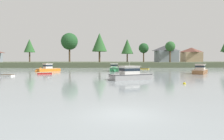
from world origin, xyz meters
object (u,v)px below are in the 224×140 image
object	(u,v)px
mooring_buoy_yellow	(184,84)
cruiser_green	(114,69)
dinghy_yellow	(145,69)
cruiser_grey	(126,76)
dinghy_red	(45,73)
cruiser_orange	(46,70)
dinghy_white	(7,76)
cruiser_wood	(201,71)

from	to	relation	value
mooring_buoy_yellow	cruiser_green	bearing A→B (deg)	103.29
dinghy_yellow	mooring_buoy_yellow	bearing A→B (deg)	-94.47
cruiser_grey	mooring_buoy_yellow	bearing A→B (deg)	-43.28
dinghy_yellow	dinghy_red	distance (m)	34.37
cruiser_grey	cruiser_orange	size ratio (longest dim) A/B	1.19
cruiser_green	dinghy_white	xyz separation A→B (m)	(-20.52, -16.83, -0.35)
dinghy_white	dinghy_red	world-z (taller)	dinghy_red
cruiser_grey	cruiser_wood	xyz separation A→B (m)	(18.16, 14.13, -0.04)
cruiser_orange	mooring_buoy_yellow	bearing A→B (deg)	-50.38
cruiser_wood	dinghy_red	distance (m)	34.18
dinghy_red	dinghy_white	bearing A→B (deg)	-131.12
cruiser_grey	cruiser_wood	size ratio (longest dim) A/B	0.99
cruiser_green	dinghy_white	size ratio (longest dim) A/B	2.57
cruiser_grey	dinghy_red	xyz separation A→B (m)	(-16.01, 13.41, -0.36)
cruiser_green	dinghy_red	xyz separation A→B (m)	(-15.36, -10.92, -0.34)
cruiser_green	dinghy_yellow	size ratio (longest dim) A/B	2.24
cruiser_wood	mooring_buoy_yellow	distance (m)	23.39
cruiser_grey	cruiser_wood	bearing A→B (deg)	37.88
cruiser_green	mooring_buoy_yellow	distance (m)	31.36
cruiser_orange	cruiser_wood	bearing A→B (deg)	-15.36
dinghy_red	mooring_buoy_yellow	bearing A→B (deg)	-40.96
cruiser_grey	dinghy_white	distance (m)	22.46
cruiser_orange	dinghy_red	distance (m)	11.13
cruiser_wood	dinghy_red	world-z (taller)	cruiser_wood
cruiser_green	cruiser_wood	xyz separation A→B (m)	(18.81, -10.21, -0.02)
dinghy_yellow	cruiser_orange	world-z (taller)	cruiser_orange
dinghy_white	cruiser_orange	bearing A→B (deg)	81.34
cruiser_grey	mooring_buoy_yellow	world-z (taller)	cruiser_grey
dinghy_red	mooring_buoy_yellow	size ratio (longest dim) A/B	8.05
dinghy_yellow	dinghy_white	xyz separation A→B (m)	(-31.03, -28.53, 0.01)
cruiser_green	mooring_buoy_yellow	world-z (taller)	cruiser_green
cruiser_orange	dinghy_red	world-z (taller)	cruiser_orange
cruiser_grey	mooring_buoy_yellow	xyz separation A→B (m)	(6.56, -6.18, -0.43)
cruiser_grey	dinghy_yellow	bearing A→B (deg)	74.69
cruiser_grey	cruiser_orange	world-z (taller)	cruiser_grey
cruiser_green	cruiser_grey	distance (m)	24.34
cruiser_green	cruiser_grey	xyz separation A→B (m)	(0.65, -24.34, 0.02)
dinghy_white	cruiser_wood	bearing A→B (deg)	9.56
cruiser_wood	mooring_buoy_yellow	world-z (taller)	cruiser_wood
cruiser_wood	dinghy_white	size ratio (longest dim) A/B	2.76
cruiser_orange	dinghy_red	bearing A→B (deg)	-76.44
cruiser_orange	cruiser_grey	bearing A→B (deg)	-52.47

